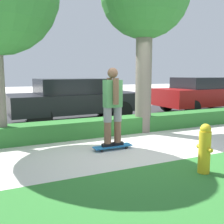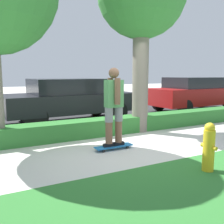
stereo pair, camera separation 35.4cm
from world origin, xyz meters
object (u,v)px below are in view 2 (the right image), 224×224
at_px(parked_car_rear, 194,93).
at_px(skateboard, 114,146).
at_px(skater_person, 114,105).
at_px(fire_hydrant, 209,147).
at_px(parked_car_middle, 69,99).

bearing_deg(parked_car_rear, skateboard, -150.74).
bearing_deg(parked_car_rear, skater_person, -150.74).
xyz_separation_m(skater_person, fire_hydrant, (0.79, -1.90, -0.56)).
distance_m(skateboard, fire_hydrant, 2.09).
height_order(skateboard, parked_car_middle, parked_car_middle).
xyz_separation_m(skateboard, skater_person, (0.00, -0.00, 0.92)).
height_order(skater_person, parked_car_rear, skater_person).
bearing_deg(skateboard, fire_hydrant, -67.34).
bearing_deg(skateboard, skater_person, -36.87).
relative_size(parked_car_middle, parked_car_rear, 1.04).
xyz_separation_m(skateboard, fire_hydrant, (0.79, -1.90, 0.36)).
relative_size(skateboard, skater_person, 0.51).
xyz_separation_m(parked_car_rear, fire_hydrant, (-5.24, -5.49, -0.36)).
distance_m(parked_car_middle, fire_hydrant, 5.60).
relative_size(parked_car_middle, fire_hydrant, 5.30).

